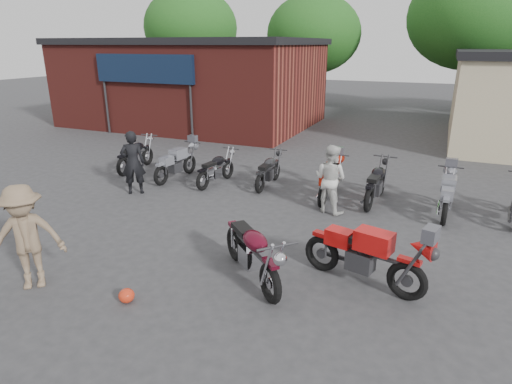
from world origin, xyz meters
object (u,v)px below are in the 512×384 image
at_px(vintage_motorcycle, 252,248).
at_px(row_bike_5, 377,181).
at_px(sportbike, 366,252).
at_px(row_bike_0, 136,153).
at_px(row_bike_6, 447,193).
at_px(row_bike_1, 176,161).
at_px(row_bike_2, 216,167).
at_px(person_tan, 26,237).
at_px(row_bike_4, 330,178).
at_px(row_bike_3, 269,169).
at_px(helmet, 127,296).
at_px(person_dark, 133,163).
at_px(person_light, 330,179).

distance_m(vintage_motorcycle, row_bike_5, 5.16).
relative_size(sportbike, row_bike_5, 1.07).
relative_size(row_bike_0, row_bike_6, 1.01).
distance_m(row_bike_0, row_bike_5, 7.84).
bearing_deg(sportbike, row_bike_0, 166.96).
relative_size(vintage_motorcycle, row_bike_1, 1.12).
height_order(vintage_motorcycle, row_bike_1, vintage_motorcycle).
bearing_deg(row_bike_2, row_bike_0, 91.31).
bearing_deg(row_bike_5, row_bike_2, 97.43).
distance_m(person_tan, row_bike_4, 7.42).
bearing_deg(vintage_motorcycle, row_bike_3, 151.52).
distance_m(vintage_motorcycle, helmet, 2.23).
relative_size(vintage_motorcycle, person_dark, 1.22).
relative_size(sportbike, person_light, 1.27).
bearing_deg(helmet, row_bike_6, 52.81).
height_order(helmet, row_bike_1, row_bike_1).
bearing_deg(row_bike_4, row_bike_6, -91.18).
height_order(person_tan, row_bike_6, person_tan).
distance_m(row_bike_3, row_bike_4, 1.95).
relative_size(person_tan, row_bike_3, 1.03).
distance_m(row_bike_1, row_bike_4, 4.83).
distance_m(helmet, row_bike_6, 7.82).
bearing_deg(row_bike_2, person_light, -96.92).
distance_m(vintage_motorcycle, row_bike_3, 5.40).
relative_size(sportbike, person_tan, 1.18).
height_order(sportbike, helmet, sportbike).
bearing_deg(row_bike_3, row_bike_2, 105.07).
distance_m(helmet, row_bike_4, 6.50).
distance_m(person_dark, person_light, 5.45).
bearing_deg(person_dark, row_bike_6, 159.68).
relative_size(row_bike_1, row_bike_4, 0.98).
distance_m(row_bike_2, row_bike_5, 4.66).
relative_size(row_bike_4, row_bike_5, 0.97).
relative_size(helmet, row_bike_5, 0.13).
height_order(row_bike_4, row_bike_6, row_bike_4).
xyz_separation_m(row_bike_3, row_bike_5, (3.13, -0.15, 0.07)).
bearing_deg(person_dark, helmet, 94.41).
height_order(person_tan, row_bike_2, person_tan).
height_order(person_dark, person_tan, person_tan).
xyz_separation_m(row_bike_2, row_bike_4, (3.44, 0.11, 0.05)).
xyz_separation_m(row_bike_1, row_bike_6, (7.76, 0.14, 0.00)).
bearing_deg(row_bike_2, person_tan, -175.32).
bearing_deg(row_bike_5, vintage_motorcycle, 168.20).
bearing_deg(person_light, person_dark, 24.98).
xyz_separation_m(person_light, row_bike_3, (-2.16, 1.30, -0.33)).
bearing_deg(person_light, row_bike_6, -144.18).
height_order(helmet, person_light, person_light).
xyz_separation_m(row_bike_4, row_bike_6, (2.93, -0.01, -0.01)).
bearing_deg(row_bike_2, person_dark, 140.42).
distance_m(sportbike, person_light, 3.49).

